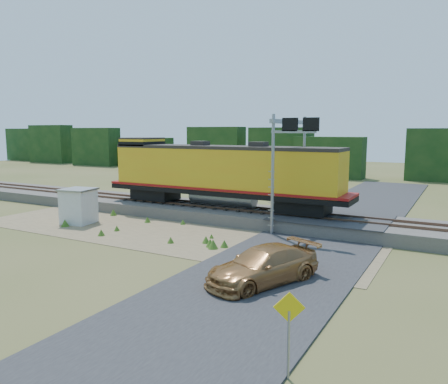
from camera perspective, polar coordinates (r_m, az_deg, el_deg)
The scene contains 12 objects.
ground at distance 25.67m, azimuth -5.24°, elevation -5.98°, with size 140.00×140.00×0.00m, color #475123.
ballast at distance 30.61m, azimuth 1.09°, elevation -2.89°, with size 70.00×5.00×0.80m, color slate.
rails at distance 30.52m, azimuth 1.09°, elevation -2.01°, with size 70.00×1.54×0.16m.
dirt_shoulder at distance 27.20m, azimuth -8.15°, elevation -5.20°, with size 26.00×8.00×0.03m, color #8C7754.
road at distance 23.25m, azimuth 10.36°, elevation -7.34°, with size 7.00×66.00×0.86m.
tree_line_north at distance 60.30m, azimuth 15.57°, elevation 4.77°, with size 130.00×3.00×6.50m.
weed_clumps at distance 27.82m, azimuth -11.12°, elevation -5.00°, with size 15.00×6.20×0.56m, color #3C631C, non-canonical shape.
locomotive at distance 30.70m, azimuth -0.63°, elevation 2.58°, with size 18.24×2.78×4.71m.
shed at distance 30.79m, azimuth -18.46°, elevation -1.74°, with size 2.30×2.30×2.37m.
signal_gantry at distance 27.59m, azimuth 8.86°, elevation 6.19°, with size 2.84×6.20×7.15m.
road_sign at distance 11.39m, azimuth 8.47°, elevation -16.77°, with size 0.73×0.36×2.29m.
car at distance 18.07m, azimuth 5.14°, elevation -9.57°, with size 2.10×5.16×1.50m, color #AB753F.
Camera 1 is at (14.08, -20.54, 6.20)m, focal length 35.00 mm.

